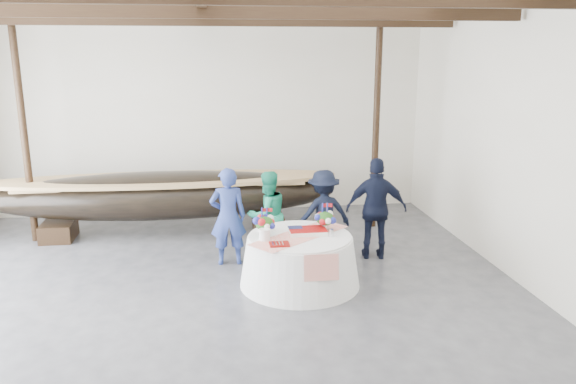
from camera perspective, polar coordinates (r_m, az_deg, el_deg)
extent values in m
cube|color=#3D3D42|center=(7.98, -7.71, -13.68)|extent=(10.00, 12.00, 0.01)
cube|color=silver|center=(13.15, -8.21, 7.63)|extent=(10.00, 0.02, 4.50)
cube|color=silver|center=(8.74, 26.64, 3.03)|extent=(0.02, 12.00, 4.50)
cube|color=black|center=(8.59, -8.75, 17.61)|extent=(9.80, 0.12, 0.18)
cube|color=black|center=(11.08, -8.60, 16.79)|extent=(9.80, 0.12, 0.18)
cylinder|color=black|center=(11.98, -25.29, 5.80)|extent=(0.14, 0.14, 4.50)
cylinder|color=black|center=(11.93, 8.95, 6.95)|extent=(0.14, 0.14, 4.50)
cube|color=black|center=(12.28, -22.27, -3.66)|extent=(0.62, 0.80, 0.35)
cube|color=black|center=(11.93, -2.04, -3.09)|extent=(0.62, 0.80, 0.35)
ellipsoid|color=black|center=(11.74, -12.47, -0.33)|extent=(7.10, 1.42, 0.98)
cube|color=#9E7A4C|center=(11.68, -12.54, 0.93)|extent=(5.68, 0.93, 0.05)
cone|color=white|center=(9.17, 1.20, -7.00)|extent=(1.95, 1.95, 0.81)
cylinder|color=white|center=(9.03, 1.22, -4.55)|extent=(1.65, 1.65, 0.04)
cube|color=red|center=(9.02, 1.22, -4.42)|extent=(1.75, 1.55, 0.01)
cube|color=white|center=(9.10, 2.00, -4.03)|extent=(0.60, 0.40, 0.07)
cylinder|color=white|center=(8.78, -2.39, -4.34)|extent=(0.18, 0.18, 0.18)
cylinder|color=white|center=(9.22, -2.54, -3.30)|extent=(0.18, 0.18, 0.22)
cube|color=maroon|center=(8.57, -0.88, -5.34)|extent=(0.30, 0.24, 0.03)
cone|color=silver|center=(8.97, 4.41, -4.17)|extent=(0.09, 0.09, 0.12)
imported|color=navy|center=(9.94, -6.11, -2.49)|extent=(0.65, 0.43, 1.75)
imported|color=#1FA27A|center=(10.24, -2.10, -2.32)|extent=(0.97, 0.88, 1.62)
imported|color=black|center=(10.31, 3.61, -2.21)|extent=(1.12, 0.75, 1.62)
imported|color=black|center=(10.28, 8.96, -1.70)|extent=(1.16, 0.65, 1.86)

